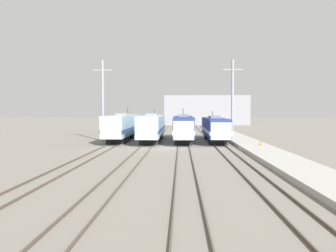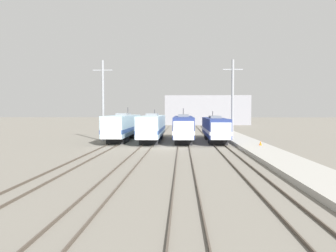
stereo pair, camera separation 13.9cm
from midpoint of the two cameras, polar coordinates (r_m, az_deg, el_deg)
ground_plane at (r=41.80m, az=-0.67°, el=-3.82°), size 400.00×400.00×0.00m
rail_pair_far_left at (r=42.78m, az=-10.42°, el=-3.61°), size 1.51×120.00×0.15m
rail_pair_center_left at (r=41.99m, az=-3.96°, el=-3.69°), size 1.51×120.00×0.15m
rail_pair_center_right at (r=41.74m, az=2.65°, el=-3.73°), size 1.51×120.00×0.15m
rail_pair_far_right at (r=42.05m, az=9.26°, el=-3.71°), size 1.51×120.00×0.15m
locomotive_far_left at (r=52.83m, az=-7.96°, el=-0.06°), size 3.09×19.44×5.32m
locomotive_center_left at (r=50.75m, az=-2.87°, el=-0.16°), size 3.12×18.30×4.93m
locomotive_center_right at (r=50.43m, az=2.59°, el=-0.26°), size 2.92×17.84×5.14m
locomotive_far_right at (r=50.30m, az=8.10°, el=-0.41°), size 2.91×16.46×4.67m
catenary_tower_left at (r=51.91m, az=-11.37°, el=4.50°), size 3.05×0.40×12.50m
catenary_tower_right at (r=51.05m, az=11.08°, el=4.53°), size 3.05×0.40×12.50m
platform at (r=42.73m, az=14.70°, el=-3.47°), size 4.00×120.00×0.43m
traffic_cone at (r=42.23m, az=15.73°, el=-2.89°), size 0.36×0.36×0.55m
depot_building at (r=114.07m, az=6.61°, el=2.75°), size 28.54×9.72×9.90m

